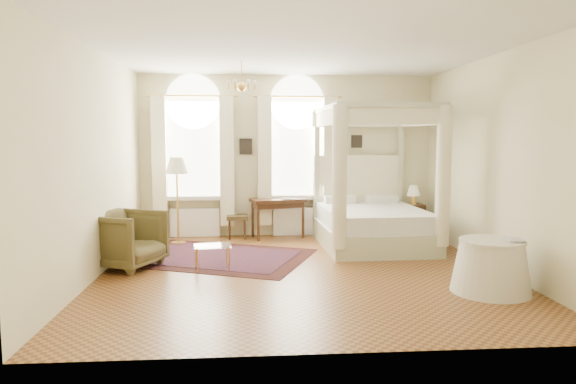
# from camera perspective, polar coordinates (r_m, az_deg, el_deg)

# --- Properties ---
(ground) EXTENTS (6.00, 6.00, 0.00)m
(ground) POSITION_cam_1_polar(r_m,az_deg,el_deg) (7.89, 1.53, -8.81)
(ground) COLOR brown
(ground) RESTS_ON ground
(room_walls) EXTENTS (6.00, 6.00, 6.00)m
(room_walls) POSITION_cam_1_polar(r_m,az_deg,el_deg) (7.63, 1.57, 5.72)
(room_walls) COLOR #F3E4B9
(room_walls) RESTS_ON ground
(window_left) EXTENTS (1.62, 0.27, 3.29)m
(window_left) POSITION_cam_1_polar(r_m,az_deg,el_deg) (10.53, -10.42, 3.02)
(window_left) COLOR white
(window_left) RESTS_ON room_walls
(window_right) EXTENTS (1.62, 0.27, 3.29)m
(window_right) POSITION_cam_1_polar(r_m,az_deg,el_deg) (10.52, 1.04, 3.12)
(window_right) COLOR white
(window_right) RESTS_ON room_walls
(chandelier) EXTENTS (0.51, 0.45, 0.50)m
(chandelier) POSITION_cam_1_polar(r_m,az_deg,el_deg) (8.83, -5.17, 11.76)
(chandelier) COLOR gold
(chandelier) RESTS_ON room_walls
(wall_pictures) EXTENTS (2.54, 0.03, 0.39)m
(wall_pictures) POSITION_cam_1_polar(r_m,az_deg,el_deg) (10.59, 0.39, 5.32)
(wall_pictures) COLOR black
(wall_pictures) RESTS_ON room_walls
(canopy_bed) EXTENTS (2.06, 2.49, 2.60)m
(canopy_bed) POSITION_cam_1_polar(r_m,az_deg,el_deg) (9.69, 9.42, -2.54)
(canopy_bed) COLOR #BCBE9A
(canopy_bed) RESTS_ON ground
(nightstand) EXTENTS (0.48, 0.44, 0.66)m
(nightstand) POSITION_cam_1_polar(r_m,az_deg,el_deg) (10.94, 13.52, -3.02)
(nightstand) COLOR #3B2010
(nightstand) RESTS_ON ground
(nightstand_lamp) EXTENTS (0.27, 0.27, 0.39)m
(nightstand_lamp) POSITION_cam_1_polar(r_m,az_deg,el_deg) (10.82, 13.78, 0.02)
(nightstand_lamp) COLOR gold
(nightstand_lamp) RESTS_ON nightstand
(writing_desk) EXTENTS (1.17, 0.81, 0.80)m
(writing_desk) POSITION_cam_1_polar(r_m,az_deg,el_deg) (10.39, -1.15, -1.37)
(writing_desk) COLOR #3B2010
(writing_desk) RESTS_ON ground
(laptop) EXTENTS (0.37, 0.31, 0.03)m
(laptop) POSITION_cam_1_polar(r_m,az_deg,el_deg) (10.28, 0.31, -0.72)
(laptop) COLOR black
(laptop) RESTS_ON writing_desk
(stool) EXTENTS (0.42, 0.42, 0.47)m
(stool) POSITION_cam_1_polar(r_m,az_deg,el_deg) (10.42, -5.68, -3.00)
(stool) COLOR #4B3D20
(stool) RESTS_ON ground
(armchair) EXTENTS (1.29, 1.28, 0.90)m
(armchair) POSITION_cam_1_polar(r_m,az_deg,el_deg) (8.39, -17.53, -5.06)
(armchair) COLOR #4B4020
(armchair) RESTS_ON ground
(coffee_table) EXTENTS (0.61, 0.47, 0.38)m
(coffee_table) POSITION_cam_1_polar(r_m,az_deg,el_deg) (8.02, -8.41, -6.12)
(coffee_table) COLOR white
(coffee_table) RESTS_ON ground
(floor_lamp) EXTENTS (0.43, 0.43, 1.66)m
(floor_lamp) POSITION_cam_1_polar(r_m,az_deg,el_deg) (9.94, -12.25, 2.40)
(floor_lamp) COLOR gold
(floor_lamp) RESTS_ON ground
(oriental_rug) EXTENTS (3.60, 3.13, 0.01)m
(oriental_rug) POSITION_cam_1_polar(r_m,az_deg,el_deg) (8.90, -7.92, -7.12)
(oriental_rug) COLOR #3B140E
(oriental_rug) RESTS_ON ground
(side_table) EXTENTS (1.02, 1.02, 0.70)m
(side_table) POSITION_cam_1_polar(r_m,az_deg,el_deg) (7.29, 21.62, -7.70)
(side_table) COLOR white
(side_table) RESTS_ON ground
(book) EXTENTS (0.25, 0.30, 0.03)m
(book) POSITION_cam_1_polar(r_m,az_deg,el_deg) (7.22, 23.04, -4.92)
(book) COLOR black
(book) RESTS_ON side_table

